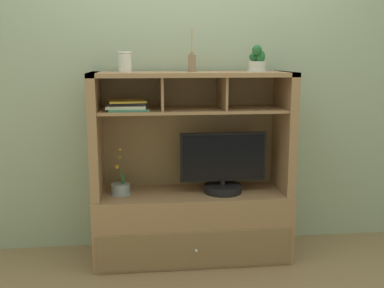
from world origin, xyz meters
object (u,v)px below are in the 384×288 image
potted_orchid (121,188)px  potted_succulent (258,62)px  tv_monitor (223,168)px  media_console (192,200)px  diffuser_bottle (192,63)px  magazine_stack_left (128,105)px  ceramic_vase (125,62)px

potted_orchid → potted_succulent: 1.29m
potted_orchid → tv_monitor: bearing=-3.5°
media_console → tv_monitor: media_console is taller
media_console → diffuser_bottle: size_ratio=4.83×
tv_monitor → potted_succulent: size_ratio=3.34×
magazine_stack_left → ceramic_vase: 0.29m
media_console → tv_monitor: bearing=-12.4°
media_console → tv_monitor: (0.22, -0.05, 0.24)m
potted_orchid → magazine_stack_left: 0.58m
media_console → tv_monitor: size_ratio=2.28×
media_console → potted_orchid: (-0.50, -0.00, 0.11)m
media_console → diffuser_bottle: bearing=90.0°
ceramic_vase → media_console: bearing=3.4°
ceramic_vase → potted_orchid: bearing=157.5°
tv_monitor → potted_succulent: (0.23, 0.03, 0.74)m
media_console → potted_succulent: (0.45, -0.02, 0.98)m
diffuser_bottle → magazine_stack_left: bearing=-176.0°
tv_monitor → diffuser_bottle: size_ratio=2.12×
tv_monitor → potted_succulent: 0.77m
media_console → diffuser_bottle: (-0.00, 0.00, 0.98)m
ceramic_vase → tv_monitor: bearing=-1.8°
media_console → potted_orchid: size_ratio=4.13×
diffuser_bottle → potted_succulent: size_ratio=1.58×
potted_orchid → ceramic_vase: 0.87m
tv_monitor → potted_succulent: potted_succulent is taller
media_console → potted_succulent: 1.08m
diffuser_bottle → potted_succulent: (0.45, -0.03, 0.01)m
tv_monitor → ceramic_vase: (-0.66, 0.02, 0.74)m
diffuser_bottle → media_console: bearing=-90.0°
media_console → magazine_stack_left: 0.82m
magazine_stack_left → potted_succulent: 0.93m
potted_orchid → diffuser_bottle: diffuser_bottle is taller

